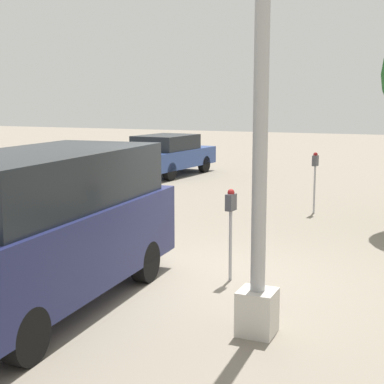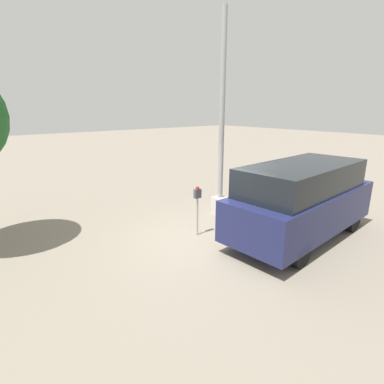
{
  "view_description": "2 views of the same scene",
  "coord_description": "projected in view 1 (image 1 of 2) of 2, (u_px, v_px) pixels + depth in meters",
  "views": [
    {
      "loc": [
        8.41,
        3.41,
        2.83
      ],
      "look_at": [
        -0.2,
        -0.28,
        1.34
      ],
      "focal_mm": 55.0,
      "sensor_mm": 36.0,
      "label": 1
    },
    {
      "loc": [
        -5.21,
        -5.68,
        3.57
      ],
      "look_at": [
        -0.3,
        0.35,
        1.37
      ],
      "focal_mm": 28.0,
      "sensor_mm": 36.0,
      "label": 2
    }
  ],
  "objects": [
    {
      "name": "parking_meter_far",
      "position": [
        315.0,
        169.0,
        14.47
      ],
      "size": [
        0.21,
        0.13,
        1.52
      ],
      "rotation": [
        0.0,
        0.0,
        -0.12
      ],
      "color": "#9E9EA3",
      "rests_on": "ground"
    },
    {
      "name": "ground_plane",
      "position": [
        203.0,
        277.0,
        9.41
      ],
      "size": [
        80.0,
        80.0,
        0.0
      ],
      "primitive_type": "plane",
      "color": "gray"
    },
    {
      "name": "lamp_post",
      "position": [
        260.0,
        142.0,
        6.78
      ],
      "size": [
        0.44,
        0.44,
        6.51
      ],
      "color": "beige",
      "rests_on": "ground"
    },
    {
      "name": "car_distant",
      "position": [
        168.0,
        154.0,
        21.8
      ],
      "size": [
        4.43,
        2.16,
        1.5
      ],
      "rotation": [
        0.0,
        0.0,
        3.06
      ],
      "color": "#2D478C",
      "rests_on": "ground"
    },
    {
      "name": "parked_van",
      "position": [
        41.0,
        225.0,
        7.9
      ],
      "size": [
        5.07,
        2.18,
        2.14
      ],
      "rotation": [
        0.0,
        0.0,
        0.05
      ],
      "color": "navy",
      "rests_on": "ground"
    },
    {
      "name": "parking_meter_near",
      "position": [
        231.0,
        213.0,
        9.08
      ],
      "size": [
        0.21,
        0.13,
        1.46
      ],
      "rotation": [
        0.0,
        0.0,
        -0.12
      ],
      "color": "#9E9EA3",
      "rests_on": "ground"
    }
  ]
}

